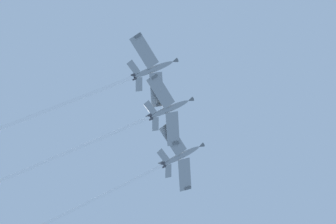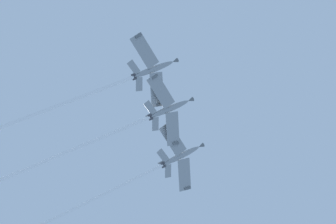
# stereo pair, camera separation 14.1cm
# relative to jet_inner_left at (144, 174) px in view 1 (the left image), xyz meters

# --- Properties ---
(jet_inner_left) EXTENTS (23.89, 54.25, 31.73)m
(jet_inner_left) POSITION_rel_jet_inner_left_xyz_m (0.00, 0.00, 0.00)
(jet_inner_left) COLOR gray
(jet_centre) EXTENTS (23.62, 54.48, 29.31)m
(jet_centre) POSITION_rel_jet_inner_left_xyz_m (12.71, -5.06, -1.20)
(jet_centre) COLOR gray
(jet_inner_right) EXTENTS (23.51, 53.78, 30.14)m
(jet_inner_right) POSITION_rel_jet_inner_left_xyz_m (22.94, -10.03, -1.70)
(jet_inner_right) COLOR gray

